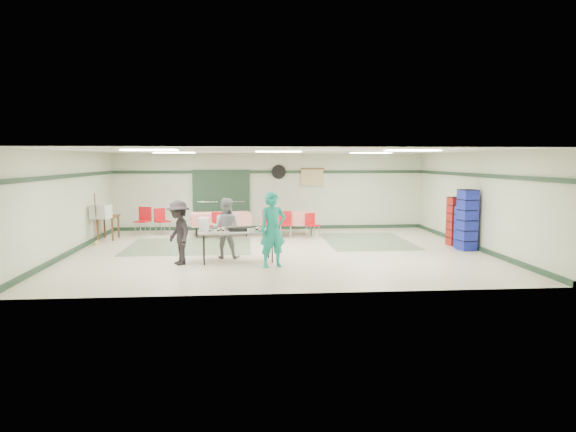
{
  "coord_description": "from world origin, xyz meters",
  "views": [
    {
      "loc": [
        -0.89,
        -13.75,
        2.45
      ],
      "look_at": [
        0.24,
        -0.3,
        0.99
      ],
      "focal_mm": 32.0,
      "sensor_mm": 36.0,
      "label": 1
    }
  ],
  "objects": [
    {
      "name": "volunteer_teal",
      "position": [
        -0.26,
        -2.09,
        0.87
      ],
      "size": [
        0.73,
        0.6,
        1.74
      ],
      "primitive_type": "imported",
      "rotation": [
        0.0,
        0.0,
        0.32
      ],
      "color": "#159582",
      "rests_on": "floor"
    },
    {
      "name": "sheet_tray_right",
      "position": [
        -0.47,
        -1.42,
        0.77
      ],
      "size": [
        0.68,
        0.55,
        0.02
      ],
      "primitive_type": "cube",
      "rotation": [
        0.0,
        0.0,
        0.1
      ],
      "color": "silver",
      "rests_on": "serving_table"
    },
    {
      "name": "chair_a",
      "position": [
        0.38,
        2.36,
        0.52
      ],
      "size": [
        0.41,
        0.41,
        0.85
      ],
      "rotation": [
        0.0,
        0.0,
        -0.05
      ],
      "color": "red",
      "rests_on": "floor"
    },
    {
      "name": "floor",
      "position": [
        0.0,
        0.0,
        0.0
      ],
      "size": [
        11.0,
        11.0,
        0.0
      ],
      "primitive_type": "plane",
      "color": "beige",
      "rests_on": "ground"
    },
    {
      "name": "trim_left",
      "position": [
        -5.47,
        0.0,
        2.05
      ],
      "size": [
        0.06,
        9.0,
        0.1
      ],
      "primitive_type": "cube",
      "rotation": [
        0.0,
        0.0,
        1.57
      ],
      "color": "#1E3725",
      "rests_on": "wall_back"
    },
    {
      "name": "baking_pan",
      "position": [
        -1.09,
        -1.45,
        0.8
      ],
      "size": [
        0.48,
        0.33,
        0.08
      ],
      "primitive_type": "cube",
      "rotation": [
        0.0,
        0.0,
        0.1
      ],
      "color": "black",
      "rests_on": "serving_table"
    },
    {
      "name": "chair_loose_b",
      "position": [
        -4.2,
        3.22,
        0.58
      ],
      "size": [
        0.54,
        0.54,
        0.94
      ],
      "rotation": [
        0.0,
        0.0,
        -0.28
      ],
      "color": "red",
      "rests_on": "floor"
    },
    {
      "name": "printer_table",
      "position": [
        -5.15,
        2.5,
        0.63
      ],
      "size": [
        0.57,
        0.86,
        0.74
      ],
      "rotation": [
        0.0,
        0.0,
        -0.02
      ],
      "color": "brown",
      "rests_on": "floor"
    },
    {
      "name": "ceiling",
      "position": [
        0.0,
        0.0,
        2.7
      ],
      "size": [
        11.0,
        11.0,
        0.0
      ],
      "primitive_type": "plane",
      "rotation": [
        3.14,
        0.0,
        0.0
      ],
      "color": "white",
      "rests_on": "wall_back"
    },
    {
      "name": "chair_c",
      "position": [
        1.21,
        2.35,
        0.48
      ],
      "size": [
        0.47,
        0.47,
        0.78
      ],
      "rotation": [
        0.0,
        0.0,
        0.36
      ],
      "color": "red",
      "rests_on": "floor"
    },
    {
      "name": "scroll_banner",
      "position": [
        1.5,
        4.44,
        1.85
      ],
      "size": [
        0.8,
        0.02,
        0.6
      ],
      "primitive_type": "cube",
      "color": "#D9BE88",
      "rests_on": "wall_back"
    },
    {
      "name": "sheet_tray_left",
      "position": [
        -1.56,
        -1.55,
        0.77
      ],
      "size": [
        0.63,
        0.51,
        0.02
      ],
      "primitive_type": "cube",
      "rotation": [
        0.0,
        0.0,
        0.1
      ],
      "color": "silver",
      "rests_on": "serving_table"
    },
    {
      "name": "double_door_left",
      "position": [
        -2.2,
        4.44,
        1.05
      ],
      "size": [
        0.9,
        0.06,
        2.1
      ],
      "primitive_type": "cube",
      "color": "gray",
      "rests_on": "floor"
    },
    {
      "name": "baseboard_left",
      "position": [
        -5.47,
        0.0,
        0.06
      ],
      "size": [
        0.06,
        9.0,
        0.12
      ],
      "primitive_type": "cube",
      "rotation": [
        0.0,
        0.0,
        1.57
      ],
      "color": "#1E3725",
      "rests_on": "floor"
    },
    {
      "name": "trim_right",
      "position": [
        5.47,
        0.0,
        2.05
      ],
      "size": [
        0.06,
        9.0,
        0.1
      ],
      "primitive_type": "cube",
      "rotation": [
        0.0,
        0.0,
        1.57
      ],
      "color": "#1E3725",
      "rests_on": "wall_back"
    },
    {
      "name": "crate_stack_blue_b",
      "position": [
        5.15,
        -0.3,
        0.84
      ],
      "size": [
        0.49,
        0.49,
        1.67
      ],
      "primitive_type": "cube",
      "rotation": [
        0.0,
        0.0,
        0.15
      ],
      "color": "#191F96",
      "rests_on": "floor"
    },
    {
      "name": "chair_b",
      "position": [
        -0.15,
        2.36,
        0.53
      ],
      "size": [
        0.43,
        0.43,
        0.87
      ],
      "rotation": [
        0.0,
        0.0,
        -0.06
      ],
      "color": "red",
      "rests_on": "floor"
    },
    {
      "name": "double_door_right",
      "position": [
        -1.25,
        4.44,
        1.05
      ],
      "size": [
        0.9,
        0.06,
        2.1
      ],
      "primitive_type": "cube",
      "color": "gray",
      "rests_on": "floor"
    },
    {
      "name": "baseboard_back",
      "position": [
        0.0,
        4.47,
        0.06
      ],
      "size": [
        11.0,
        0.06,
        0.12
      ],
      "primitive_type": "cube",
      "color": "#1E3725",
      "rests_on": "floor"
    },
    {
      "name": "foam_box_stack",
      "position": [
        -1.89,
        -1.32,
        0.92
      ],
      "size": [
        0.25,
        0.23,
        0.32
      ],
      "primitive_type": "cube",
      "rotation": [
        0.0,
        0.0,
        0.1
      ],
      "color": "white",
      "rests_on": "serving_table"
    },
    {
      "name": "crate_stack_blue_a",
      "position": [
        5.15,
        -0.06,
        0.6
      ],
      "size": [
        0.4,
        0.4,
        1.19
      ],
      "primitive_type": "cube",
      "rotation": [
        0.0,
        0.0,
        0.1
      ],
      "color": "#191F96",
      "rests_on": "floor"
    },
    {
      "name": "wall_right",
      "position": [
        5.5,
        0.0,
        1.35
      ],
      "size": [
        0.0,
        9.0,
        9.0
      ],
      "primitive_type": "plane",
      "rotation": [
        1.57,
        0.0,
        -1.57
      ],
      "color": "beige",
      "rests_on": "floor"
    },
    {
      "name": "wall_front",
      "position": [
        0.0,
        -4.5,
        1.35
      ],
      "size": [
        11.0,
        0.0,
        11.0
      ],
      "primitive_type": "plane",
      "rotation": [
        -1.57,
        0.0,
        0.0
      ],
      "color": "beige",
      "rests_on": "floor"
    },
    {
      "name": "green_patch_a",
      "position": [
        -2.5,
        1.0,
        0.0
      ],
      "size": [
        3.5,
        3.0,
        0.01
      ],
      "primitive_type": "cube",
      "color": "#66815E",
      "rests_on": "floor"
    },
    {
      "name": "door_frame",
      "position": [
        -1.73,
        4.42,
        1.05
      ],
      "size": [
        2.0,
        0.03,
        2.15
      ],
      "primitive_type": "cube",
      "color": "#1E3725",
      "rests_on": "floor"
    },
    {
      "name": "serving_table",
      "position": [
        -1.09,
        -1.38,
        0.72
      ],
      "size": [
        1.94,
        0.94,
        0.76
      ],
      "rotation": [
        0.0,
        0.0,
        0.1
      ],
      "color": "#9D9D99",
      "rests_on": "floor"
    },
    {
      "name": "office_printer",
      "position": [
        -5.15,
        1.71,
        0.95
      ],
      "size": [
        0.6,
        0.55,
        0.4
      ],
      "primitive_type": "cube",
      "rotation": [
        0.0,
        0.0,
        -0.24
      ],
      "color": "#B6B6B1",
      "rests_on": "printer_table"
    },
    {
      "name": "sheet_tray_mid",
      "position": [
        -1.26,
        -1.31,
        0.77
      ],
      "size": [
        0.59,
        0.47,
        0.02
      ],
      "primitive_type": "cube",
      "rotation": [
        0.0,
        0.0,
        0.1
      ],
      "color": "silver",
      "rests_on": "serving_table"
    },
    {
      "name": "dining_table_b",
      "position": [
        -1.69,
        2.93,
        0.57
      ],
      "size": [
        1.99,
        1.1,
        0.77
      ],
      "rotation": [
        0.0,
        0.0,
        0.14
      ],
      "color": "red",
      "rests_on": "floor"
    },
    {
      "name": "chair_loose_a",
      "position": [
        -3.67,
        3.39,
        0.54
      ],
      "size": [
        0.57,
        0.57,
        0.88
      ],
      "rotation": [
        0.0,
        0.0,
        0.7
      ],
      "color": "red",
      "rests_on": "floor"
    },
    {
      "name": "volunteer_dark",
      "position": [
        -2.46,
        -1.61,
        0.76
      ],
      "size": [
        0.94,
        1.13,
        1.52
      ],
      "primitive_type": "imported",
      "rotation": [
        0.0,
        0.0,
        -1.12
      ],
      "color": "black",
      "rests_on": "floor"
    },
    {
      "name": "green_patch_b",
      "position": [
        2.8,
        1.5,
        0.0
      ],
      "size": [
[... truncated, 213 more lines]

